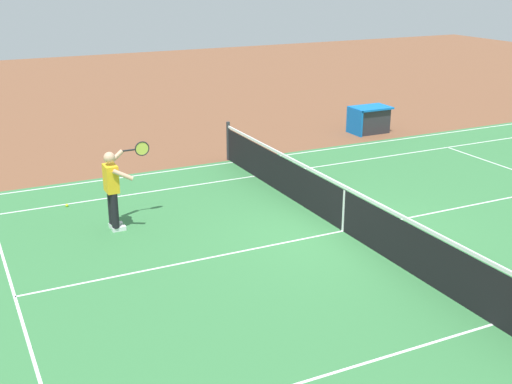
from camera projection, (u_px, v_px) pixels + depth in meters
ground_plane at (343, 231)px, 13.44m from camera, size 60.00×60.00×0.00m
court_slab at (343, 231)px, 13.44m from camera, size 24.20×11.40×0.00m
court_line_markings at (343, 231)px, 13.44m from camera, size 23.85×11.05×0.01m
tennis_net at (344, 209)px, 13.28m from camera, size 0.10×11.70×1.08m
tennis_player_near at (113, 186)px, 13.25m from camera, size 1.06×0.78×1.70m
tennis_ball at (67, 205)px, 14.78m from camera, size 0.07×0.07×0.07m
equipment_cart_tarped at (369, 119)px, 21.17m from camera, size 1.25×0.84×0.85m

